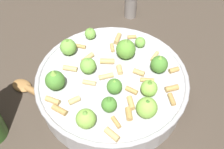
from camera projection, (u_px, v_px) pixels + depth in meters
The scene contains 4 objects.
ground_plane at pixel (112, 94), 0.67m from camera, with size 2.40×2.40×0.00m, color #42382D.
cooking_pan at pixel (112, 84), 0.64m from camera, with size 0.35×0.35×0.12m.
pepper_shaker at pixel (131, 5), 0.84m from camera, with size 0.04×0.04×0.08m.
wooden_spoon at pixel (47, 98), 0.65m from camera, with size 0.24×0.08×0.02m.
Camera 1 is at (0.28, -0.29, 0.54)m, focal length 44.41 mm.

